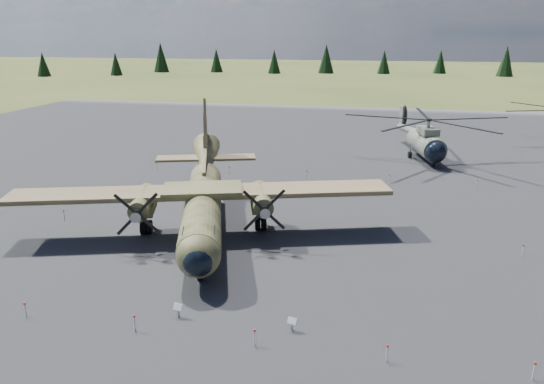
# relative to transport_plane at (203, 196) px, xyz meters

# --- Properties ---
(ground) EXTENTS (500.00, 500.00, 0.00)m
(ground) POSITION_rel_transport_plane_xyz_m (5.30, -0.47, -2.53)
(ground) COLOR brown
(ground) RESTS_ON ground
(apron) EXTENTS (120.00, 120.00, 0.04)m
(apron) POSITION_rel_transport_plane_xyz_m (5.30, 9.53, -2.53)
(apron) COLOR #515155
(apron) RESTS_ON ground
(transport_plane) EXTENTS (26.34, 23.48, 8.82)m
(transport_plane) POSITION_rel_transport_plane_xyz_m (0.00, 0.00, 0.00)
(transport_plane) COLOR #363C20
(transport_plane) RESTS_ON ground
(helicopter_near) EXTENTS (22.82, 24.13, 4.84)m
(helicopter_near) POSITION_rel_transport_plane_xyz_m (17.18, 26.13, 0.90)
(helicopter_near) COLOR gray
(helicopter_near) RESTS_ON ground
(info_placard_left) EXTENTS (0.51, 0.29, 0.76)m
(info_placard_left) POSITION_rel_transport_plane_xyz_m (2.87, -12.29, -2.03)
(info_placard_left) COLOR gray
(info_placard_left) RESTS_ON ground
(info_placard_right) EXTENTS (0.49, 0.31, 0.72)m
(info_placard_right) POSITION_rel_transport_plane_xyz_m (8.77, -12.35, -2.06)
(info_placard_right) COLOR gray
(info_placard_right) RESTS_ON ground
(barrier_fence) EXTENTS (33.12, 29.62, 0.85)m
(barrier_fence) POSITION_rel_transport_plane_xyz_m (4.84, -0.55, -2.03)
(barrier_fence) COLOR white
(barrier_fence) RESTS_ON ground
(treeline) EXTENTS (342.10, 339.46, 10.95)m
(treeline) POSITION_rel_transport_plane_xyz_m (4.16, -8.26, 2.23)
(treeline) COLOR black
(treeline) RESTS_ON ground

